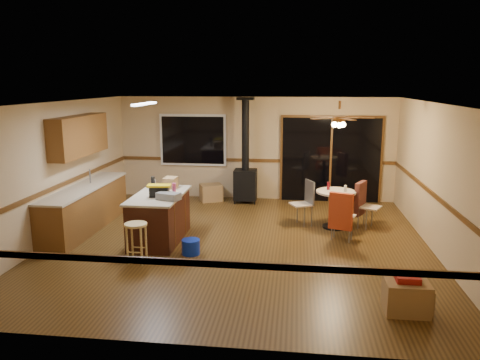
% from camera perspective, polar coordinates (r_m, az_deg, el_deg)
% --- Properties ---
extents(floor, '(7.00, 7.00, 0.00)m').
position_cam_1_polar(floor, '(8.84, -0.24, -7.72)').
color(floor, '#4A3114').
rests_on(floor, ground).
extents(ceiling, '(7.00, 7.00, 0.00)m').
position_cam_1_polar(ceiling, '(8.33, -0.25, 9.38)').
color(ceiling, silver).
rests_on(ceiling, ground).
extents(wall_back, '(7.00, 0.00, 7.00)m').
position_cam_1_polar(wall_back, '(11.92, 1.86, 3.85)').
color(wall_back, tan).
rests_on(wall_back, ground).
extents(wall_front, '(7.00, 0.00, 7.00)m').
position_cam_1_polar(wall_front, '(5.15, -5.15, -7.02)').
color(wall_front, tan).
rests_on(wall_front, ground).
extents(wall_left, '(0.00, 7.00, 7.00)m').
position_cam_1_polar(wall_left, '(9.57, -21.52, 1.03)').
color(wall_left, tan).
rests_on(wall_left, ground).
extents(wall_right, '(0.00, 7.00, 7.00)m').
position_cam_1_polar(wall_right, '(8.78, 23.06, -0.01)').
color(wall_right, tan).
rests_on(wall_right, ground).
extents(chair_rail, '(7.00, 7.00, 0.08)m').
position_cam_1_polar(chair_rail, '(8.55, -0.24, -1.39)').
color(chair_rail, '#543315').
rests_on(chair_rail, ground).
extents(window, '(1.72, 0.10, 1.32)m').
position_cam_1_polar(window, '(12.09, -5.75, 4.87)').
color(window, black).
rests_on(window, ground).
extents(sliding_door, '(2.52, 0.10, 2.10)m').
position_cam_1_polar(sliding_door, '(11.90, 10.99, 2.40)').
color(sliding_door, black).
rests_on(sliding_door, ground).
extents(lower_cabinets, '(0.60, 3.00, 0.86)m').
position_cam_1_polar(lower_cabinets, '(10.06, -18.30, -3.33)').
color(lower_cabinets, brown).
rests_on(lower_cabinets, ground).
extents(countertop, '(0.64, 3.04, 0.04)m').
position_cam_1_polar(countertop, '(9.95, -18.47, -0.83)').
color(countertop, '#BDAF93').
rests_on(countertop, lower_cabinets).
extents(upper_cabinets, '(0.35, 2.00, 0.80)m').
position_cam_1_polar(upper_cabinets, '(10.02, -19.01, 5.14)').
color(upper_cabinets, brown).
rests_on(upper_cabinets, ground).
extents(kitchen_island, '(0.88, 1.68, 0.90)m').
position_cam_1_polar(kitchen_island, '(9.00, -9.79, -4.50)').
color(kitchen_island, '#36170D').
rests_on(kitchen_island, ground).
extents(wood_stove, '(0.55, 0.50, 2.52)m').
position_cam_1_polar(wood_stove, '(11.59, 0.66, 0.77)').
color(wood_stove, black).
rests_on(wood_stove, ground).
extents(ceiling_fan, '(0.24, 0.24, 0.55)m').
position_cam_1_polar(ceiling_fan, '(9.53, 11.99, 7.10)').
color(ceiling_fan, brown).
rests_on(ceiling_fan, ceiling).
extents(fluorescent_strip, '(0.10, 1.20, 0.04)m').
position_cam_1_polar(fluorescent_strip, '(9.03, -11.56, 9.08)').
color(fluorescent_strip, white).
rests_on(fluorescent_strip, ceiling).
extents(toolbox_grey, '(0.47, 0.36, 0.13)m').
position_cam_1_polar(toolbox_grey, '(8.44, -8.71, -1.97)').
color(toolbox_grey, slate).
rests_on(toolbox_grey, kitchen_island).
extents(toolbox_black, '(0.36, 0.22, 0.19)m').
position_cam_1_polar(toolbox_black, '(8.68, -9.82, -1.41)').
color(toolbox_black, black).
rests_on(toolbox_black, kitchen_island).
extents(toolbox_yellow_lid, '(0.45, 0.27, 0.03)m').
position_cam_1_polar(toolbox_yellow_lid, '(8.66, -9.84, -0.69)').
color(toolbox_yellow_lid, gold).
rests_on(toolbox_yellow_lid, toolbox_black).
extents(box_on_island, '(0.25, 0.33, 0.21)m').
position_cam_1_polar(box_on_island, '(9.37, -8.48, -0.32)').
color(box_on_island, olive).
rests_on(box_on_island, kitchen_island).
extents(bottle_dark, '(0.09, 0.09, 0.28)m').
position_cam_1_polar(bottle_dark, '(9.17, -10.54, -0.45)').
color(bottle_dark, black).
rests_on(bottle_dark, kitchen_island).
extents(bottle_pink, '(0.08, 0.08, 0.22)m').
position_cam_1_polar(bottle_pink, '(8.79, -8.04, -1.08)').
color(bottle_pink, '#D84C8C').
rests_on(bottle_pink, kitchen_island).
extents(bottle_white, '(0.07, 0.07, 0.17)m').
position_cam_1_polar(bottle_white, '(9.46, -10.39, -0.40)').
color(bottle_white, white).
rests_on(bottle_white, kitchen_island).
extents(bar_stool, '(0.48, 0.48, 0.68)m').
position_cam_1_polar(bar_stool, '(8.02, -12.49, -7.51)').
color(bar_stool, tan).
rests_on(bar_stool, floor).
extents(blue_bucket, '(0.42, 0.42, 0.26)m').
position_cam_1_polar(blue_bucket, '(8.31, -6.01, -8.11)').
color(blue_bucket, '#0D2BBE').
rests_on(blue_bucket, floor).
extents(dining_table, '(0.81, 0.81, 0.78)m').
position_cam_1_polar(dining_table, '(9.80, 11.57, -2.76)').
color(dining_table, black).
rests_on(dining_table, ground).
extents(glass_red, '(0.08, 0.08, 0.17)m').
position_cam_1_polar(glass_red, '(9.81, 10.73, -0.69)').
color(glass_red, '#590C14').
rests_on(glass_red, dining_table).
extents(glass_cream, '(0.07, 0.07, 0.14)m').
position_cam_1_polar(glass_cream, '(9.70, 12.73, -1.02)').
color(glass_cream, beige).
rests_on(glass_cream, dining_table).
extents(chair_left, '(0.54, 0.53, 0.51)m').
position_cam_1_polar(chair_left, '(9.90, 8.02, -2.12)').
color(chair_left, tan).
rests_on(chair_left, ground).
extents(chair_near, '(0.56, 0.58, 0.70)m').
position_cam_1_polar(chair_near, '(8.95, 12.24, -3.73)').
color(chair_near, tan).
rests_on(chair_near, ground).
extents(chair_right, '(0.60, 0.58, 0.70)m').
position_cam_1_polar(chair_right, '(9.98, 14.60, -2.24)').
color(chair_right, tan).
rests_on(chair_right, ground).
extents(box_under_window, '(0.66, 0.60, 0.42)m').
position_cam_1_polar(box_under_window, '(11.88, -3.54, -1.54)').
color(box_under_window, olive).
rests_on(box_under_window, floor).
extents(box_corner_a, '(0.56, 0.47, 0.43)m').
position_cam_1_polar(box_corner_a, '(6.67, 19.59, -13.22)').
color(box_corner_a, olive).
rests_on(box_corner_a, floor).
extents(box_corner_b, '(0.42, 0.36, 0.33)m').
position_cam_1_polar(box_corner_b, '(6.75, 20.52, -13.41)').
color(box_corner_b, olive).
rests_on(box_corner_b, floor).
extents(box_small_red, '(0.30, 0.25, 0.08)m').
position_cam_1_polar(box_small_red, '(6.57, 19.75, -11.22)').
color(box_small_red, maroon).
rests_on(box_small_red, box_corner_a).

